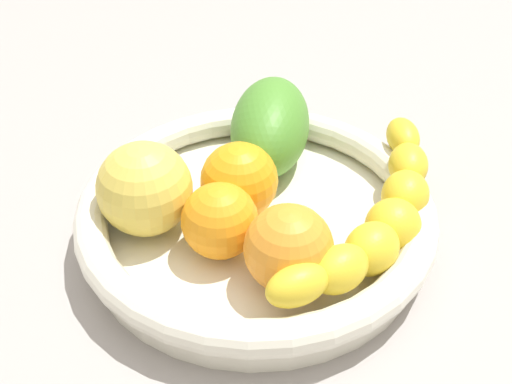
# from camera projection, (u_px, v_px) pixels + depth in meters

# --- Properties ---
(kitchen_counter) EXTENTS (1.20, 1.20, 0.03)m
(kitchen_counter) POSITION_uv_depth(u_px,v_px,m) (256.00, 249.00, 0.54)
(kitchen_counter) COLOR #9C9692
(kitchen_counter) RESTS_ON ground
(fruit_bowl) EXTENTS (0.29, 0.29, 0.04)m
(fruit_bowl) POSITION_uv_depth(u_px,v_px,m) (256.00, 216.00, 0.52)
(fruit_bowl) COLOR silver
(fruit_bowl) RESTS_ON kitchen_counter
(banana_draped_left) EXTENTS (0.14, 0.23, 0.05)m
(banana_draped_left) POSITION_uv_depth(u_px,v_px,m) (381.00, 216.00, 0.48)
(banana_draped_left) COLOR yellow
(banana_draped_left) RESTS_ON fruit_bowl
(orange_front) EXTENTS (0.06, 0.06, 0.06)m
(orange_front) POSITION_uv_depth(u_px,v_px,m) (239.00, 181.00, 0.51)
(orange_front) COLOR orange
(orange_front) RESTS_ON fruit_bowl
(orange_mid_left) EXTENTS (0.06, 0.06, 0.06)m
(orange_mid_left) POSITION_uv_depth(u_px,v_px,m) (289.00, 248.00, 0.45)
(orange_mid_left) COLOR orange
(orange_mid_left) RESTS_ON fruit_bowl
(orange_mid_right) EXTENTS (0.06, 0.06, 0.06)m
(orange_mid_right) POSITION_uv_depth(u_px,v_px,m) (220.00, 221.00, 0.47)
(orange_mid_right) COLOR orange
(orange_mid_right) RESTS_ON fruit_bowl
(mango_green) EXTENTS (0.08, 0.13, 0.07)m
(mango_green) POSITION_uv_depth(u_px,v_px,m) (270.00, 126.00, 0.57)
(mango_green) COLOR #4C8C2F
(mango_green) RESTS_ON fruit_bowl
(apple_yellow) EXTENTS (0.07, 0.07, 0.07)m
(apple_yellow) POSITION_uv_depth(u_px,v_px,m) (145.00, 189.00, 0.49)
(apple_yellow) COLOR #E4C94F
(apple_yellow) RESTS_ON fruit_bowl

